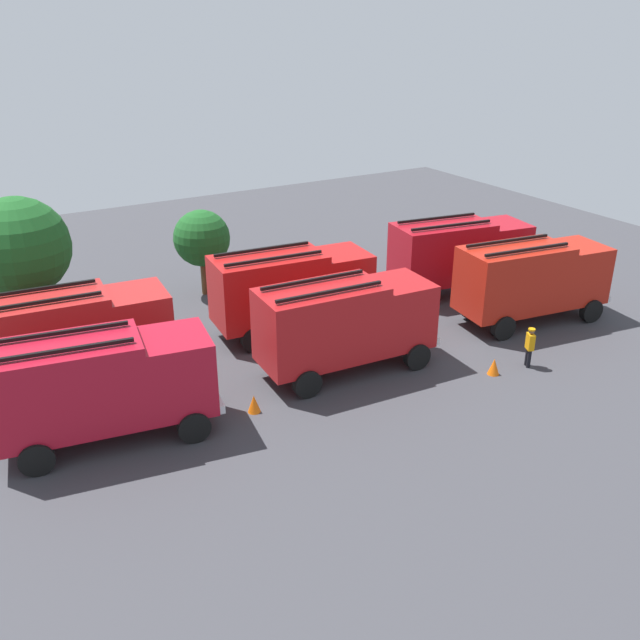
# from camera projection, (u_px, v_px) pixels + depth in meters

# --- Properties ---
(ground_plane) EXTENTS (56.24, 56.24, 0.00)m
(ground_plane) POSITION_uv_depth(u_px,v_px,m) (320.00, 350.00, 29.37)
(ground_plane) COLOR #38383D
(fire_truck_0) EXTENTS (7.49, 3.64, 3.88)m
(fire_truck_0) POSITION_uv_depth(u_px,v_px,m) (102.00, 383.00, 22.37)
(fire_truck_0) COLOR #A51123
(fire_truck_0) RESTS_ON ground
(fire_truck_1) EXTENTS (7.34, 3.11, 3.88)m
(fire_truck_1) POSITION_uv_depth(u_px,v_px,m) (345.00, 321.00, 26.84)
(fire_truck_1) COLOR #A71517
(fire_truck_1) RESTS_ON ground
(fire_truck_2) EXTENTS (7.47, 3.54, 3.88)m
(fire_truck_2) POSITION_uv_depth(u_px,v_px,m) (532.00, 277.00, 31.30)
(fire_truck_2) COLOR #A91D10
(fire_truck_2) RESTS_ON ground
(fire_truck_3) EXTENTS (7.38, 3.25, 3.88)m
(fire_truck_3) POSITION_uv_depth(u_px,v_px,m) (74.00, 332.00, 25.89)
(fire_truck_3) COLOR #A61F1E
(fire_truck_3) RESTS_ON ground
(fire_truck_4) EXTENTS (7.40, 3.30, 3.88)m
(fire_truck_4) POSITION_uv_depth(u_px,v_px,m) (291.00, 287.00, 30.25)
(fire_truck_4) COLOR #AF1514
(fire_truck_4) RESTS_ON ground
(fire_truck_5) EXTENTS (7.49, 3.65, 3.88)m
(fire_truck_5) POSITION_uv_depth(u_px,v_px,m) (460.00, 252.00, 34.69)
(fire_truck_5) COLOR maroon
(fire_truck_5) RESTS_ON ground
(firefighter_0) EXTENTS (0.29, 0.45, 1.68)m
(firefighter_0) POSITION_uv_depth(u_px,v_px,m) (272.00, 285.00, 33.84)
(firefighter_0) COLOR black
(firefighter_0) RESTS_ON ground
(firefighter_1) EXTENTS (0.48, 0.37, 1.62)m
(firefighter_1) POSITION_uv_depth(u_px,v_px,m) (323.00, 286.00, 33.82)
(firefighter_1) COLOR black
(firefighter_1) RESTS_ON ground
(firefighter_2) EXTENTS (0.40, 0.48, 1.67)m
(firefighter_2) POSITION_uv_depth(u_px,v_px,m) (530.00, 345.00, 27.65)
(firefighter_2) COLOR black
(firefighter_2) RESTS_ON ground
(firefighter_3) EXTENTS (0.44, 0.27, 1.60)m
(firefighter_3) POSITION_uv_depth(u_px,v_px,m) (246.00, 298.00, 32.36)
(firefighter_3) COLOR black
(firefighter_3) RESTS_ON ground
(tree_0) EXTENTS (4.15, 4.15, 6.43)m
(tree_0) POSITION_uv_depth(u_px,v_px,m) (19.00, 248.00, 28.29)
(tree_0) COLOR brown
(tree_0) RESTS_ON ground
(tree_1) EXTENTS (2.81, 2.81, 4.35)m
(tree_1) POSITION_uv_depth(u_px,v_px,m) (202.00, 239.00, 34.13)
(tree_1) COLOR brown
(tree_1) RESTS_ON ground
(traffic_cone_0) EXTENTS (0.47, 0.47, 0.67)m
(traffic_cone_0) POSITION_uv_depth(u_px,v_px,m) (254.00, 404.00, 24.68)
(traffic_cone_0) COLOR #F2600C
(traffic_cone_0) RESTS_ON ground
(traffic_cone_1) EXTENTS (0.47, 0.47, 0.67)m
(traffic_cone_1) POSITION_uv_depth(u_px,v_px,m) (494.00, 367.00, 27.27)
(traffic_cone_1) COLOR #F2600C
(traffic_cone_1) RESTS_ON ground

